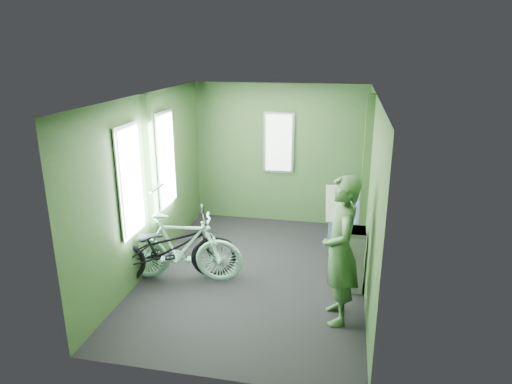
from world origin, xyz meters
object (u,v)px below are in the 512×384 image
(bicycle_black, at_px, (170,280))
(waste_box, at_px, (354,259))
(bench_seat, at_px, (346,222))
(bicycle_mint, at_px, (183,281))
(passenger, at_px, (341,250))

(bicycle_black, bearing_deg, waste_box, -104.60)
(waste_box, distance_m, bench_seat, 1.55)
(bicycle_mint, distance_m, waste_box, 2.16)
(bicycle_mint, relative_size, waste_box, 2.00)
(bicycle_mint, bearing_deg, waste_box, -89.01)
(bicycle_black, height_order, waste_box, waste_box)
(bicycle_black, xyz_separation_m, waste_box, (2.29, 0.29, 0.38))
(bicycle_black, relative_size, passenger, 1.06)
(passenger, distance_m, waste_box, 0.86)
(bicycle_mint, xyz_separation_m, waste_box, (2.11, 0.26, 0.38))
(bicycle_mint, bearing_deg, bench_seat, -53.97)
(bicycle_black, xyz_separation_m, bicycle_mint, (0.17, 0.02, 0.00))
(bicycle_black, height_order, bicycle_mint, bicycle_mint)
(bicycle_mint, relative_size, bench_seat, 1.79)
(bicycle_mint, bearing_deg, passenger, -109.41)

